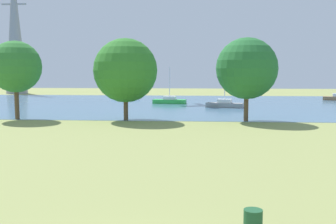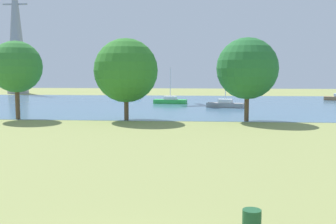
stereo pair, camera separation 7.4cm
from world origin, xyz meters
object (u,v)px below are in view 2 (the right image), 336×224
object	(u,v)px
electricity_pylon	(16,29)
tree_west_far	(16,67)
tree_west_near	(126,70)
tree_east_far	(247,69)
sailboat_gray	(225,104)
sailboat_white	(127,96)
litter_bin	(252,223)
sailboat_green	(170,101)

from	to	relation	value
electricity_pylon	tree_west_far	bearing A→B (deg)	-65.54
tree_west_near	tree_east_far	distance (m)	11.67
sailboat_gray	tree_west_near	xyz separation A→B (m)	(-10.49, -14.58, 4.42)
sailboat_white	litter_bin	bearing A→B (deg)	-76.19
sailboat_green	tree_east_far	xyz separation A→B (m)	(8.85, -20.15, 4.61)
litter_bin	sailboat_green	distance (m)	48.41
sailboat_green	tree_west_far	world-z (taller)	tree_west_far
sailboat_gray	electricity_pylon	size ratio (longest dim) A/B	0.21
litter_bin	tree_west_near	size ratio (longest dim) A/B	0.10
tree_west_near	electricity_pylon	distance (m)	54.90
sailboat_green	tree_west_far	xyz separation A→B (m)	(-13.79, -20.35, 4.78)
tree_west_far	tree_west_near	distance (m)	10.98
sailboat_green	tree_east_far	distance (m)	22.48
electricity_pylon	sailboat_green	bearing A→B (deg)	-35.32
tree_west_near	electricity_pylon	world-z (taller)	electricity_pylon
sailboat_green	litter_bin	bearing A→B (deg)	-82.91
sailboat_green	sailboat_gray	xyz separation A→B (m)	(7.67, -5.67, 0.00)
litter_bin	tree_west_far	bearing A→B (deg)	125.52
sailboat_green	tree_west_far	distance (m)	25.04
sailboat_white	tree_west_near	world-z (taller)	tree_west_near
sailboat_white	tree_west_near	xyz separation A→B (m)	(5.51, -30.43, 4.42)
sailboat_gray	tree_west_far	world-z (taller)	tree_west_far
tree_west_near	sailboat_green	bearing A→B (deg)	82.07
sailboat_white	electricity_pylon	world-z (taller)	electricity_pylon
sailboat_green	sailboat_gray	world-z (taller)	sailboat_gray
litter_bin	electricity_pylon	size ratio (longest dim) A/B	0.03
sailboat_gray	tree_west_far	size ratio (longest dim) A/B	0.72
sailboat_green	sailboat_white	distance (m)	13.16
sailboat_gray	sailboat_white	size ratio (longest dim) A/B	0.91
litter_bin	sailboat_gray	size ratio (longest dim) A/B	0.14
tree_west_far	tree_west_near	xyz separation A→B (m)	(10.97, 0.10, -0.36)
litter_bin	sailboat_gray	xyz separation A→B (m)	(1.70, 42.37, 0.05)
tree_west_near	tree_east_far	world-z (taller)	tree_east_far
litter_bin	sailboat_green	size ratio (longest dim) A/B	0.15
sailboat_green	tree_west_far	bearing A→B (deg)	-124.13
sailboat_gray	sailboat_green	bearing A→B (deg)	143.55
tree_west_far	tree_east_far	bearing A→B (deg)	0.51
sailboat_gray	electricity_pylon	world-z (taller)	electricity_pylon
sailboat_green	sailboat_white	bearing A→B (deg)	129.30
electricity_pylon	litter_bin	bearing A→B (deg)	-61.00
tree_west_far	sailboat_white	bearing A→B (deg)	79.86
sailboat_white	sailboat_green	bearing A→B (deg)	-50.70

